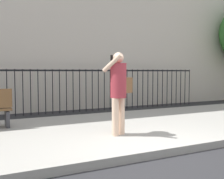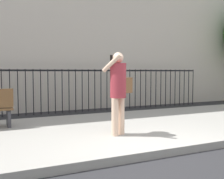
# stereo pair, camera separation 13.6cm
# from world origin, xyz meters

# --- Properties ---
(ground_plane) EXTENTS (60.00, 60.00, 0.00)m
(ground_plane) POSITION_xyz_m (0.00, 0.00, 0.00)
(ground_plane) COLOR #28282B
(sidewalk) EXTENTS (28.00, 4.40, 0.15)m
(sidewalk) POSITION_xyz_m (0.00, 2.20, 0.07)
(sidewalk) COLOR #9E9B93
(sidewalk) RESTS_ON ground
(iron_fence) EXTENTS (12.03, 0.04, 1.60)m
(iron_fence) POSITION_xyz_m (0.00, 5.90, 1.02)
(iron_fence) COLOR black
(iron_fence) RESTS_ON ground
(pedestrian_on_phone) EXTENTS (0.72, 0.56, 1.76)m
(pedestrian_on_phone) POSITION_xyz_m (-0.14, 1.35, 1.18)
(pedestrian_on_phone) COLOR beige
(pedestrian_on_phone) RESTS_ON sidewalk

